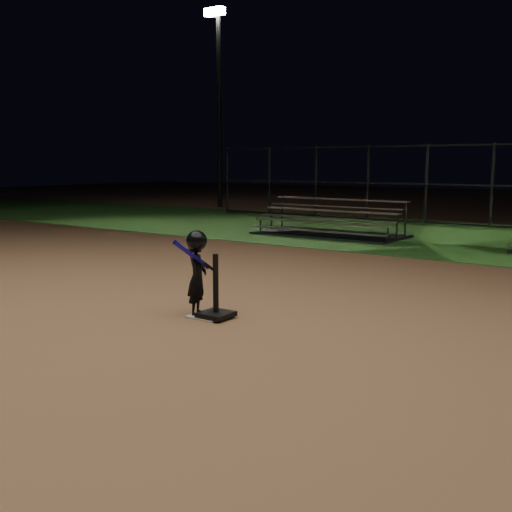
% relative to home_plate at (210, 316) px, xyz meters
% --- Properties ---
extents(ground, '(80.00, 80.00, 0.00)m').
position_rel_home_plate_xyz_m(ground, '(0.00, 0.00, -0.01)').
color(ground, '#936642').
rests_on(ground, ground).
extents(grass_strip, '(60.00, 8.00, 0.01)m').
position_rel_home_plate_xyz_m(grass_strip, '(0.00, 10.00, -0.01)').
color(grass_strip, '#225019').
rests_on(grass_strip, ground).
extents(home_plate, '(0.45, 0.45, 0.02)m').
position_rel_home_plate_xyz_m(home_plate, '(0.00, 0.00, 0.00)').
color(home_plate, beige).
rests_on(home_plate, ground).
extents(batting_tee, '(0.38, 0.38, 0.79)m').
position_rel_home_plate_xyz_m(batting_tee, '(0.12, -0.02, 0.16)').
color(batting_tee, black).
rests_on(batting_tee, home_plate).
extents(child_batter, '(0.42, 0.64, 1.09)m').
position_rel_home_plate_xyz_m(child_batter, '(-0.17, -0.03, 0.57)').
color(child_batter, black).
rests_on(child_batter, ground).
extents(bleacher_left, '(3.93, 1.92, 0.96)m').
position_rel_home_plate_xyz_m(bleacher_left, '(-2.93, 8.42, 0.19)').
color(bleacher_left, '#A3A3A7').
rests_on(bleacher_left, ground).
extents(backstop_fence, '(20.08, 0.08, 2.50)m').
position_rel_home_plate_xyz_m(backstop_fence, '(0.00, 13.00, 1.24)').
color(backstop_fence, '#38383D').
rests_on(backstop_fence, ground).
extents(light_pole_left, '(0.90, 0.53, 8.30)m').
position_rel_home_plate_xyz_m(light_pole_left, '(-12.00, 14.94, 4.93)').
color(light_pole_left, '#2D2D30').
rests_on(light_pole_left, ground).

